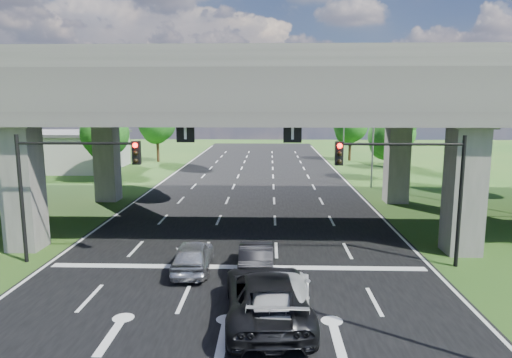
# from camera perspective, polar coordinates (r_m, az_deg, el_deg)

# --- Properties ---
(ground) EXTENTS (160.00, 160.00, 0.00)m
(ground) POSITION_cam_1_polar(r_m,az_deg,el_deg) (17.89, -3.17, -14.91)
(ground) COLOR #234E19
(ground) RESTS_ON ground
(road) EXTENTS (18.00, 120.00, 0.03)m
(road) POSITION_cam_1_polar(r_m,az_deg,el_deg) (27.29, -1.38, -6.25)
(road) COLOR black
(road) RESTS_ON ground
(overpass) EXTENTS (80.00, 15.00, 10.00)m
(overpass) POSITION_cam_1_polar(r_m,az_deg,el_deg) (28.30, -1.22, 10.49)
(overpass) COLOR #3E3B38
(overpass) RESTS_ON ground
(warehouse) EXTENTS (20.00, 10.00, 4.00)m
(warehouse) POSITION_cam_1_polar(r_m,az_deg,el_deg) (58.39, -26.35, 3.10)
(warehouse) COLOR #9E9E99
(warehouse) RESTS_ON ground
(signal_right) EXTENTS (5.76, 0.54, 6.00)m
(signal_right) POSITION_cam_1_polar(r_m,az_deg,el_deg) (21.41, 19.04, 0.34)
(signal_right) COLOR black
(signal_right) RESTS_ON ground
(signal_left) EXTENTS (5.76, 0.54, 6.00)m
(signal_left) POSITION_cam_1_polar(r_m,az_deg,el_deg) (22.45, -22.68, 0.52)
(signal_left) COLOR black
(signal_left) RESTS_ON ground
(streetlight_far) EXTENTS (3.38, 0.25, 10.00)m
(streetlight_far) POSITION_cam_1_polar(r_m,az_deg,el_deg) (41.20, 13.96, 6.97)
(streetlight_far) COLOR gray
(streetlight_far) RESTS_ON ground
(streetlight_beyond) EXTENTS (3.38, 0.25, 10.00)m
(streetlight_beyond) POSITION_cam_1_polar(r_m,az_deg,el_deg) (56.93, 10.57, 7.66)
(streetlight_beyond) COLOR gray
(streetlight_beyond) RESTS_ON ground
(tree_left_near) EXTENTS (4.50, 4.50, 7.80)m
(tree_left_near) POSITION_cam_1_polar(r_m,az_deg,el_deg) (45.05, -18.35, 5.64)
(tree_left_near) COLOR black
(tree_left_near) RESTS_ON ground
(tree_left_mid) EXTENTS (3.91, 3.90, 6.76)m
(tree_left_mid) POSITION_cam_1_polar(r_m,az_deg,el_deg) (53.61, -18.43, 5.46)
(tree_left_mid) COLOR black
(tree_left_mid) RESTS_ON ground
(tree_left_far) EXTENTS (4.80, 4.80, 8.32)m
(tree_left_far) POSITION_cam_1_polar(r_m,az_deg,el_deg) (60.05, -12.23, 7.01)
(tree_left_far) COLOR black
(tree_left_far) RESTS_ON ground
(tree_right_near) EXTENTS (4.20, 4.20, 7.28)m
(tree_right_near) POSITION_cam_1_polar(r_m,az_deg,el_deg) (45.84, 16.46, 5.38)
(tree_right_near) COLOR black
(tree_right_near) RESTS_ON ground
(tree_right_mid) EXTENTS (3.91, 3.90, 6.76)m
(tree_right_mid) POSITION_cam_1_polar(r_m,az_deg,el_deg) (54.35, 17.40, 5.55)
(tree_right_mid) COLOR black
(tree_right_mid) RESTS_ON ground
(tree_right_far) EXTENTS (4.50, 4.50, 7.80)m
(tree_right_far) POSITION_cam_1_polar(r_m,az_deg,el_deg) (61.23, 11.79, 6.76)
(tree_right_far) COLOR black
(tree_right_far) RESTS_ON ground
(car_silver) EXTENTS (1.76, 4.07, 1.37)m
(car_silver) POSITION_cam_1_polar(r_m,az_deg,el_deg) (20.64, -7.89, -9.49)
(car_silver) COLOR #AEB0B7
(car_silver) RESTS_ON road
(car_dark) EXTENTS (1.50, 4.13, 1.35)m
(car_dark) POSITION_cam_1_polar(r_m,az_deg,el_deg) (20.37, 0.02, -9.68)
(car_dark) COLOR black
(car_dark) RESTS_ON road
(car_white) EXTENTS (2.42, 5.50, 1.57)m
(car_white) POSITION_cam_1_polar(r_m,az_deg,el_deg) (16.32, 2.92, -14.24)
(car_white) COLOR silver
(car_white) RESTS_ON road
(car_trailing) EXTENTS (3.19, 6.17, 1.66)m
(car_trailing) POSITION_cam_1_polar(r_m,az_deg,el_deg) (16.09, 1.37, -14.41)
(car_trailing) COLOR black
(car_trailing) RESTS_ON road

